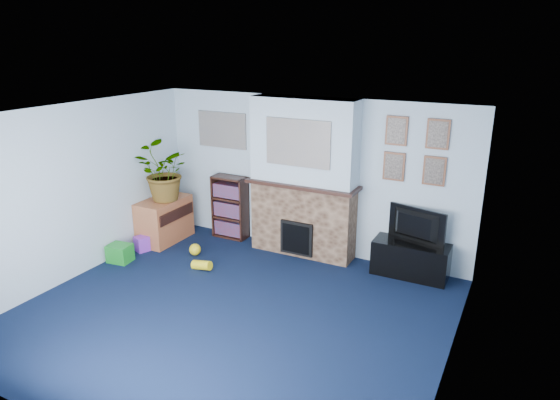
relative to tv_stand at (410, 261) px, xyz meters
The scene contains 26 objects.
floor 2.64m from the tv_stand, 129.59° to the right, with size 5.00×4.50×0.01m, color black.
ceiling 3.42m from the tv_stand, 129.59° to the right, with size 5.00×4.50×0.01m, color white.
wall_back 1.95m from the tv_stand, behind, with size 5.00×0.04×2.40m, color silver.
wall_front 4.70m from the tv_stand, 111.42° to the right, with size 5.00×0.04×2.40m, color silver.
wall_left 4.75m from the tv_stand, 154.09° to the right, with size 0.04×4.50×2.40m, color silver.
wall_right 2.40m from the tv_stand, 67.98° to the right, with size 0.04×4.50×2.40m, color silver.
chimney_breast 1.93m from the tv_stand, behind, with size 1.72×0.50×2.40m.
collage_main 2.30m from the tv_stand, behind, with size 1.00×0.03×0.68m, color gray.
collage_left 3.59m from the tv_stand, behind, with size 0.90×0.03×0.58m, color gray.
portrait_tl 1.83m from the tv_stand, 152.17° to the left, with size 0.30×0.03×0.40m, color brown.
portrait_tr 1.79m from the tv_stand, 49.44° to the left, with size 0.30×0.03×0.40m, color brown.
portrait_bl 1.35m from the tv_stand, 152.17° to the left, with size 0.30×0.03×0.40m, color brown.
portrait_br 1.30m from the tv_stand, 49.44° to the left, with size 0.30×0.03×0.40m, color brown.
tv_stand is the anchor object (origin of this frame).
television 0.51m from the tv_stand, 90.00° to the left, with size 0.84×0.11×0.49m, color black.
bookshelf 3.05m from the tv_stand, behind, with size 0.58×0.28×1.05m.
sideboard 3.96m from the tv_stand, behind, with size 0.51×0.91×0.71m, color #AF5E38.
potted_plant 4.03m from the tv_stand, behind, with size 0.85×0.73×0.94m, color #26661E.
mantel_clock 1.95m from the tv_stand, behind, with size 0.09×0.05×0.12m, color gold.
mantel_candle 1.70m from the tv_stand, behind, with size 0.05×0.05×0.17m, color #B2BFC6.
mantel_teddy 2.40m from the tv_stand, behind, with size 0.12×0.12×0.12m, color gray.
mantel_can 1.44m from the tv_stand, behind, with size 0.07×0.07×0.13m, color purple.
green_crate 4.26m from the tv_stand, 158.94° to the right, with size 0.33×0.27×0.27m, color #198C26.
toy_ball 3.23m from the tv_stand, 165.09° to the right, with size 0.18×0.18×0.18m, color yellow.
toy_block 4.11m from the tv_stand, 164.76° to the right, with size 0.19×0.19×0.24m, color purple.
toy_tube 2.98m from the tv_stand, 156.16° to the right, with size 0.14×0.14×0.29m, color yellow.
Camera 1 is at (2.98, -4.50, 3.21)m, focal length 32.00 mm.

